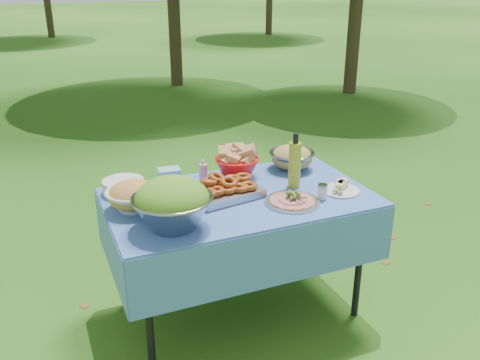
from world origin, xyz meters
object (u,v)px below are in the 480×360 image
Objects in this scene: bread_bowl at (237,162)px; pasta_bowl_steel at (292,157)px; charcuterie_platter at (292,197)px; picnic_table at (239,255)px; plate_stack at (123,186)px; salad_bowl at (172,203)px; oil_bottle at (295,161)px.

bread_bowl reaches higher than pasta_bowl_steel.
pasta_bowl_steel reaches higher than charcuterie_platter.
picnic_table is 0.78m from plate_stack.
plate_stack is at bearing 105.03° from salad_bowl.
plate_stack is 0.69m from bread_bowl.
charcuterie_platter is at bearing -75.13° from bread_bowl.
oil_bottle reaches higher than plate_stack.
pasta_bowl_steel is at bearing 62.16° from charcuterie_platter.
salad_bowl reaches higher than plate_stack.
pasta_bowl_steel is (1.07, -0.03, 0.04)m from plate_stack.
bread_bowl is at bearing 70.06° from picnic_table.
bread_bowl reaches higher than picnic_table.
charcuterie_platter is (0.13, -0.48, -0.06)m from bread_bowl.
salad_bowl is 1.05m from pasta_bowl_steel.
picnic_table is 4.84× the size of charcuterie_platter.
oil_bottle is at bearing 16.03° from salad_bowl.
bread_bowl is at bearing 179.12° from pasta_bowl_steel.
pasta_bowl_steel is (0.92, 0.50, -0.05)m from salad_bowl.
bread_bowl is 0.84× the size of oil_bottle.
pasta_bowl_steel is 0.88× the size of oil_bottle.
picnic_table is 3.72× the size of salad_bowl.
charcuterie_platter is at bearing -117.84° from pasta_bowl_steel.
plate_stack is 1.07m from pasta_bowl_steel.
picnic_table is 0.72m from pasta_bowl_steel.
oil_bottle is (0.93, -0.30, 0.12)m from plate_stack.
pasta_bowl_steel is at bearing 28.51° from salad_bowl.
pasta_bowl_steel is 0.32m from oil_bottle.
picnic_table is 5.37× the size of bread_bowl.
charcuterie_platter is (-0.25, -0.47, -0.04)m from pasta_bowl_steel.
salad_bowl reaches higher than charcuterie_platter.
bread_bowl is at bearing 104.87° from charcuterie_platter.
plate_stack is 0.82× the size of pasta_bowl_steel.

